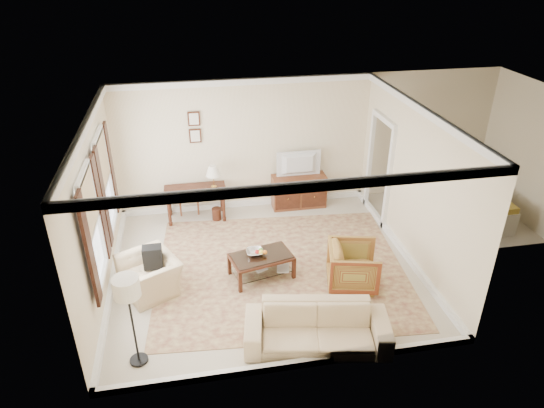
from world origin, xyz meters
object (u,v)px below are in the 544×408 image
object	(u,v)px
striped_armchair	(353,264)
sofa	(317,322)
coffee_table	(261,260)
club_armchair	(149,269)
writing_desk	(195,194)
tv	(300,157)
sideboard	(299,191)

from	to	relation	value
striped_armchair	sofa	bearing A→B (deg)	155.89
coffee_table	striped_armchair	world-z (taller)	striped_armchair
striped_armchair	club_armchair	distance (m)	3.48
writing_desk	tv	bearing A→B (deg)	3.57
tv	sofa	size ratio (longest dim) A/B	0.44
writing_desk	club_armchair	bearing A→B (deg)	-110.55
sofa	coffee_table	bearing A→B (deg)	116.98
tv	striped_armchair	distance (m)	3.12
striped_armchair	sofa	distance (m)	1.61
sofa	club_armchair	bearing A→B (deg)	154.86
writing_desk	striped_armchair	distance (m)	3.84
tv	striped_armchair	bearing A→B (deg)	94.70
striped_armchair	coffee_table	bearing A→B (deg)	84.35
club_armchair	tv	bearing A→B (deg)	101.57
tv	club_armchair	size ratio (longest dim) A/B	0.96
writing_desk	sofa	distance (m)	4.43
tv	sofa	world-z (taller)	tv
coffee_table	sofa	xyz separation A→B (m)	(0.53, -1.80, 0.07)
writing_desk	club_armchair	distance (m)	2.54
writing_desk	striped_armchair	size ratio (longest dim) A/B	1.52
striped_armchair	club_armchair	size ratio (longest dim) A/B	0.88
striped_armchair	sofa	size ratio (longest dim) A/B	0.40
writing_desk	coffee_table	distance (m)	2.57
writing_desk	coffee_table	size ratio (longest dim) A/B	1.10
sideboard	tv	xyz separation A→B (m)	(0.00, -0.02, 0.84)
writing_desk	tv	distance (m)	2.39
writing_desk	coffee_table	xyz separation A→B (m)	(1.04, -2.34, -0.25)
sideboard	club_armchair	distance (m)	4.08
sideboard	coffee_table	bearing A→B (deg)	-116.87
writing_desk	tv	xyz separation A→B (m)	(2.31, 0.14, 0.61)
club_armchair	sofa	world-z (taller)	club_armchair
sideboard	tv	world-z (taller)	tv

